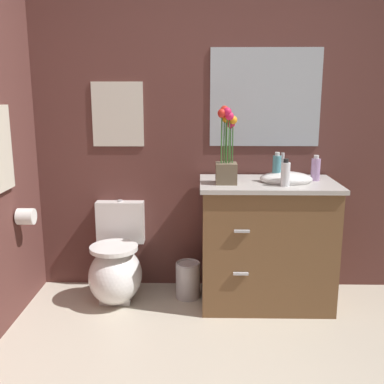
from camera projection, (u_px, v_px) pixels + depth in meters
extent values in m
cube|color=brown|center=(249.00, 125.00, 3.34)|extent=(4.32, 0.05, 2.50)
ellipsoid|color=white|center=(115.00, 275.00, 3.25)|extent=(0.38, 0.48, 0.40)
cube|color=white|center=(117.00, 287.00, 3.32)|extent=(0.22, 0.26, 0.18)
cube|color=white|center=(121.00, 222.00, 3.46)|extent=(0.36, 0.13, 0.32)
cylinder|color=white|center=(114.00, 248.00, 3.19)|extent=(0.34, 0.34, 0.03)
cylinder|color=#B7B7BC|center=(120.00, 201.00, 3.43)|extent=(0.04, 0.04, 0.02)
cube|color=brown|center=(266.00, 245.00, 3.20)|extent=(0.90, 0.52, 0.86)
cube|color=#BCB7B2|center=(268.00, 184.00, 3.10)|extent=(0.94, 0.56, 0.03)
ellipsoid|color=white|center=(286.00, 179.00, 3.09)|extent=(0.36, 0.26, 0.10)
cylinder|color=#B7B7BC|center=(282.00, 165.00, 3.24)|extent=(0.02, 0.02, 0.18)
cube|color=#B7B7BC|center=(242.00, 231.00, 2.90)|extent=(0.10, 0.02, 0.02)
cube|color=#B7B7BC|center=(241.00, 274.00, 2.96)|extent=(0.10, 0.02, 0.02)
cube|color=brown|center=(226.00, 173.00, 3.03)|extent=(0.14, 0.14, 0.14)
cylinder|color=#386B2D|center=(233.00, 142.00, 2.99)|extent=(0.01, 0.01, 0.28)
sphere|color=orange|center=(233.00, 120.00, 2.96)|extent=(0.06, 0.06, 0.06)
cylinder|color=#386B2D|center=(230.00, 143.00, 3.01)|extent=(0.01, 0.01, 0.26)
sphere|color=#E01E51|center=(231.00, 124.00, 2.98)|extent=(0.06, 0.06, 0.06)
cylinder|color=#386B2D|center=(226.00, 141.00, 3.00)|extent=(0.01, 0.01, 0.29)
sphere|color=orange|center=(226.00, 119.00, 2.97)|extent=(0.06, 0.06, 0.06)
cylinder|color=#386B2D|center=(225.00, 137.00, 2.99)|extent=(0.01, 0.01, 0.35)
sphere|color=red|center=(225.00, 110.00, 2.95)|extent=(0.06, 0.06, 0.06)
cylinder|color=#386B2D|center=(222.00, 139.00, 2.99)|extent=(0.01, 0.01, 0.32)
sphere|color=red|center=(222.00, 114.00, 2.95)|extent=(0.06, 0.06, 0.06)
cylinder|color=#386B2D|center=(221.00, 139.00, 2.96)|extent=(0.01, 0.01, 0.33)
sphere|color=red|center=(222.00, 113.00, 2.92)|extent=(0.06, 0.06, 0.06)
cylinder|color=#386B2D|center=(227.00, 138.00, 2.96)|extent=(0.01, 0.01, 0.34)
sphere|color=#E01E51|center=(227.00, 112.00, 2.92)|extent=(0.06, 0.06, 0.06)
cylinder|color=#386B2D|center=(229.00, 140.00, 2.97)|extent=(0.01, 0.01, 0.31)
sphere|color=#E01E51|center=(230.00, 116.00, 2.93)|extent=(0.06, 0.06, 0.06)
cylinder|color=white|center=(285.00, 174.00, 2.94)|extent=(0.06, 0.06, 0.16)
cylinder|color=black|center=(286.00, 161.00, 2.92)|extent=(0.03, 0.03, 0.02)
cylinder|color=#B28CBF|center=(316.00, 170.00, 3.13)|extent=(0.06, 0.06, 0.15)
cylinder|color=silver|center=(316.00, 157.00, 3.11)|extent=(0.03, 0.03, 0.02)
cylinder|color=teal|center=(277.00, 169.00, 3.08)|extent=(0.06, 0.06, 0.18)
cylinder|color=silver|center=(277.00, 154.00, 3.06)|extent=(0.03, 0.03, 0.02)
cylinder|color=#B7B7BC|center=(188.00, 280.00, 3.34)|extent=(0.18, 0.18, 0.26)
torus|color=#B7B7BC|center=(188.00, 263.00, 3.31)|extent=(0.18, 0.18, 0.01)
cube|color=silver|center=(118.00, 114.00, 3.31)|extent=(0.38, 0.01, 0.47)
cube|color=#B2BCC6|center=(265.00, 98.00, 3.27)|extent=(0.80, 0.01, 0.70)
cube|color=beige|center=(0.00, 149.00, 2.74)|extent=(0.03, 0.28, 0.52)
cylinder|color=white|center=(26.00, 216.00, 3.01)|extent=(0.11, 0.11, 0.11)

